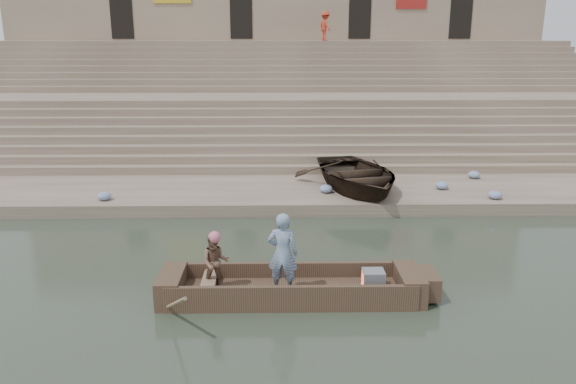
{
  "coord_description": "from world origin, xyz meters",
  "views": [
    {
      "loc": [
        0.15,
        -10.61,
        5.44
      ],
      "look_at": [
        0.41,
        3.94,
        1.4
      ],
      "focal_mm": 35.04,
      "sensor_mm": 36.0,
      "label": 1
    }
  ],
  "objects_px": {
    "standing_man": "(283,253)",
    "beached_rowboat": "(356,174)",
    "main_rowboat": "(291,293)",
    "television": "(373,279)",
    "rowing_man": "(215,262)",
    "pedestrian": "(325,26)"
  },
  "relations": [
    {
      "from": "rowing_man",
      "to": "pedestrian",
      "type": "xyz_separation_m",
      "value": [
        4.02,
        21.87,
        5.16
      ]
    },
    {
      "from": "television",
      "to": "beached_rowboat",
      "type": "height_order",
      "value": "beached_rowboat"
    },
    {
      "from": "standing_man",
      "to": "rowing_man",
      "type": "bearing_deg",
      "value": 3.63
    },
    {
      "from": "main_rowboat",
      "to": "standing_man",
      "type": "distance_m",
      "value": 1.02
    },
    {
      "from": "standing_man",
      "to": "television",
      "type": "distance_m",
      "value": 2.05
    },
    {
      "from": "rowing_man",
      "to": "pedestrian",
      "type": "distance_m",
      "value": 22.82
    },
    {
      "from": "standing_man",
      "to": "pedestrian",
      "type": "bearing_deg",
      "value": -86.96
    },
    {
      "from": "standing_man",
      "to": "television",
      "type": "relative_size",
      "value": 3.82
    },
    {
      "from": "rowing_man",
      "to": "standing_man",
      "type": "bearing_deg",
      "value": -12.36
    },
    {
      "from": "rowing_man",
      "to": "beached_rowboat",
      "type": "height_order",
      "value": "rowing_man"
    },
    {
      "from": "television",
      "to": "rowing_man",
      "type": "bearing_deg",
      "value": -179.68
    },
    {
      "from": "rowing_man",
      "to": "television",
      "type": "relative_size",
      "value": 2.71
    },
    {
      "from": "television",
      "to": "standing_man",
      "type": "bearing_deg",
      "value": -174.91
    },
    {
      "from": "standing_man",
      "to": "beached_rowboat",
      "type": "bearing_deg",
      "value": -98.77
    },
    {
      "from": "rowing_man",
      "to": "television",
      "type": "bearing_deg",
      "value": -5.89
    },
    {
      "from": "main_rowboat",
      "to": "pedestrian",
      "type": "distance_m",
      "value": 22.76
    },
    {
      "from": "main_rowboat",
      "to": "standing_man",
      "type": "xyz_separation_m",
      "value": [
        -0.17,
        -0.17,
        0.99
      ]
    },
    {
      "from": "main_rowboat",
      "to": "beached_rowboat",
      "type": "bearing_deg",
      "value": 72.26
    },
    {
      "from": "beached_rowboat",
      "to": "standing_man",
      "type": "bearing_deg",
      "value": -121.58
    },
    {
      "from": "main_rowboat",
      "to": "beached_rowboat",
      "type": "xyz_separation_m",
      "value": [
        2.39,
        7.48,
        0.8
      ]
    },
    {
      "from": "standing_man",
      "to": "television",
      "type": "height_order",
      "value": "standing_man"
    },
    {
      "from": "standing_man",
      "to": "beached_rowboat",
      "type": "height_order",
      "value": "standing_man"
    }
  ]
}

